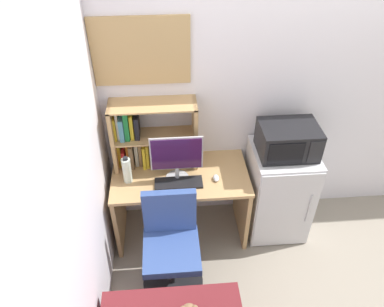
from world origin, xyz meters
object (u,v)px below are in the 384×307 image
Objects in this scene: keyboard at (179,183)px; microwave at (288,140)px; water_bottle at (127,170)px; desk_chair at (171,250)px; hutch_bookshelf at (142,135)px; wall_corkboard at (141,52)px; computer_mouse at (216,178)px; mini_fridge at (278,191)px; monitor at (177,157)px.

keyboard is 0.98m from microwave.
desk_chair is (0.34, -0.48, -0.46)m from water_bottle.
water_bottle is 1.37m from microwave.
hutch_bookshelf is at bearing 133.34° from keyboard.
wall_corkboard reaches higher than water_bottle.
hutch_bookshelf is 8.61× the size of computer_mouse.
microwave is at bearing 89.77° from mini_fridge.
water_bottle reaches higher than computer_mouse.
keyboard is 0.83× the size of microwave.
computer_mouse is 0.33× the size of water_bottle.
water_bottle is at bearing -177.70° from mini_fridge.
desk_chair reaches higher than computer_mouse.
microwave is (0.93, 0.13, 0.30)m from keyboard.
desk_chair is (-0.09, -0.41, -0.35)m from keyboard.
water_bottle reaches higher than desk_chair.
mini_fridge reaches higher than keyboard.
desk_chair is at bearing -151.98° from microwave.
hutch_bookshelf is 0.73m from computer_mouse.
microwave reaches higher than mini_fridge.
keyboard is (0.29, -0.31, -0.29)m from hutch_bookshelf.
keyboard is 0.55m from desk_chair.
desk_chair is at bearing -74.15° from hutch_bookshelf.
monitor is at bearing -56.04° from wall_corkboard.
desk_chair is at bearing -79.34° from wall_corkboard.
hutch_bookshelf is at bearing 105.85° from desk_chair.
monitor is (0.28, -0.24, -0.06)m from hutch_bookshelf.
hutch_bookshelf is 1.79× the size of keyboard.
wall_corkboard is at bearing 123.96° from monitor.
water_bottle is at bearing 179.08° from monitor.
microwave is at bearing 9.81° from computer_mouse.
mini_fridge is 1.01× the size of desk_chair.
mini_fridge is at bearing -13.82° from wall_corkboard.
computer_mouse is 0.09× the size of mini_fridge.
wall_corkboard reaches higher than microwave.
monitor is 0.24m from keyboard.
monitor is 0.87m from wall_corkboard.
microwave is at bearing -8.28° from hutch_bookshelf.
wall_corkboard reaches higher than keyboard.
microwave is 1.39m from wall_corkboard.
hutch_bookshelf is 0.96× the size of wall_corkboard.
monitor reaches higher than water_bottle.
wall_corkboard reaches higher than hutch_bookshelf.
water_bottle is 0.34× the size of wall_corkboard.
wall_corkboard is (-0.24, 0.42, 0.99)m from keyboard.
microwave is 0.53× the size of desk_chair.
monitor is 0.43m from water_bottle.
hutch_bookshelf is 0.33m from water_bottle.
wall_corkboard is at bearing 100.66° from desk_chair.
microwave reaches higher than monitor.
water_bottle is at bearing -177.58° from microwave.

